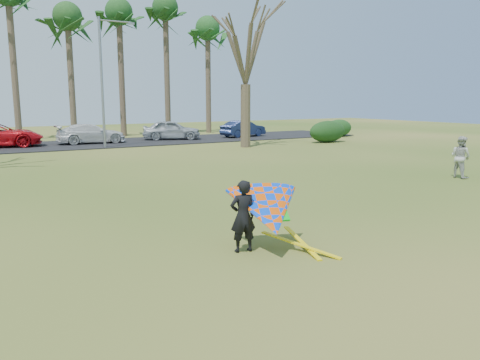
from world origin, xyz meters
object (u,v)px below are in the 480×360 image
car_3 (91,134)px  kite_flyer (267,211)px  streetlight (104,76)px  car_5 (243,129)px  pedestrian_a (460,157)px  bare_tree_right (246,42)px  car_4 (171,130)px

car_3 → kite_flyer: (-2.58, -25.31, 0.11)m
streetlight → car_5: streetlight is taller
pedestrian_a → kite_flyer: (-11.62, -3.58, 0.02)m
bare_tree_right → kite_flyer: 21.82m
car_3 → pedestrian_a: 23.53m
kite_flyer → bare_tree_right: bearing=59.6°
streetlight → car_4: size_ratio=1.87×
car_3 → car_5: 11.99m
car_3 → car_5: car_3 is taller
car_3 → car_4: bearing=-87.8°
car_4 → car_5: (6.00, -0.56, -0.08)m
bare_tree_right → pedestrian_a: (0.95, -14.57, -5.74)m
streetlight → car_5: bearing=12.9°
pedestrian_a → car_5: bearing=-5.9°
car_5 → kite_flyer: kite_flyer is taller
streetlight → pedestrian_a: (8.79, -18.57, -3.64)m
car_5 → pedestrian_a: 21.45m
kite_flyer → streetlight: bearing=82.7°
car_3 → car_5: size_ratio=1.17×
streetlight → car_3: size_ratio=1.75×
bare_tree_right → car_3: bearing=138.5°
car_3 → car_5: (11.98, -0.47, -0.02)m
car_5 → bare_tree_right: bearing=137.8°
streetlight → car_5: size_ratio=2.04×
streetlight → kite_flyer: size_ratio=3.35×
car_5 → pedestrian_a: pedestrian_a is taller
bare_tree_right → car_3: (-8.09, 7.16, -5.84)m
streetlight → car_5: (11.73, 2.68, -3.76)m
kite_flyer → car_3: bearing=84.2°
streetlight → pedestrian_a: size_ratio=4.86×
car_3 → car_5: bearing=-90.8°
streetlight → car_3: (-0.25, 3.16, -3.74)m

